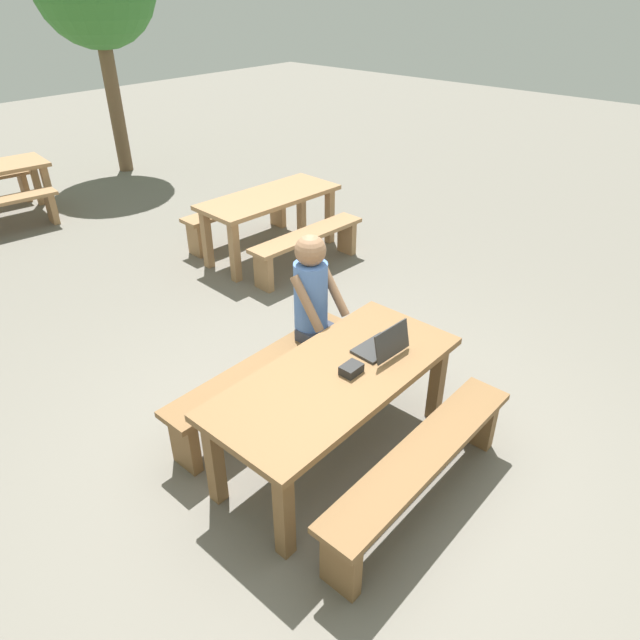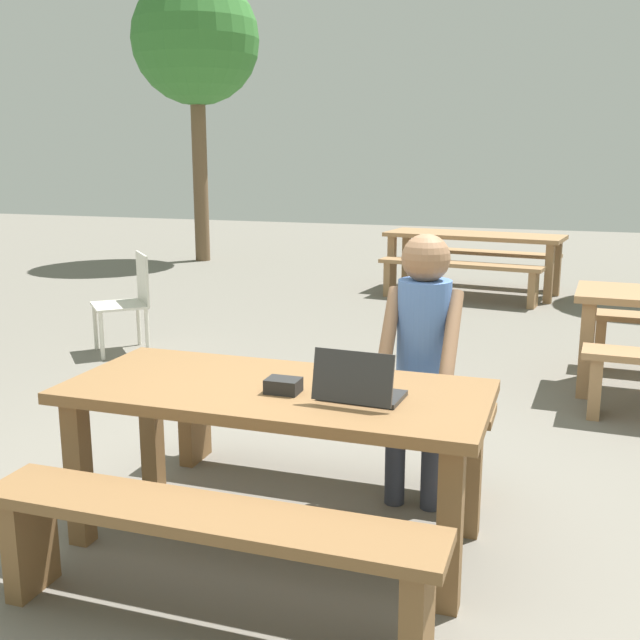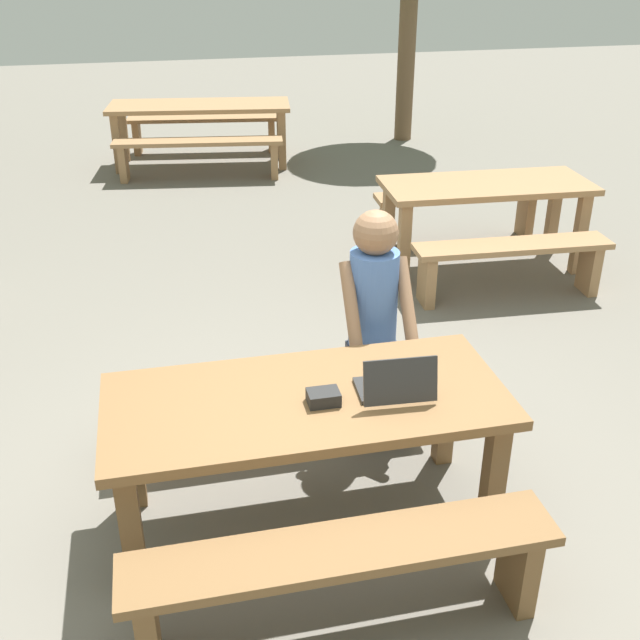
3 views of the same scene
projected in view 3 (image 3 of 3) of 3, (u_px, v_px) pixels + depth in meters
ground_plane at (308, 518)px, 3.81m from camera, size 30.00×30.00×0.00m
picnic_table_front at (307, 416)px, 3.53m from camera, size 1.83×0.82×0.72m
bench_near at (342, 568)px, 3.05m from camera, size 1.75×0.30×0.47m
bench_far at (282, 386)px, 4.26m from camera, size 1.75×0.30×0.47m
laptop at (396, 385)px, 3.46m from camera, size 0.35×0.28×0.23m
small_pouch at (324, 397)px, 3.42m from camera, size 0.14×0.11×0.06m
person_seated at (375, 310)px, 4.12m from camera, size 0.37×0.39×1.33m
picnic_table_mid at (486, 197)px, 6.36m from camera, size 1.74×0.80×0.75m
bench_mid_south at (511, 258)px, 5.93m from camera, size 1.55×0.38×0.46m
bench_mid_north at (458, 206)px, 7.04m from camera, size 1.55×0.38×0.46m
picnic_table_rear at (200, 113)px, 9.17m from camera, size 2.22×1.02×0.74m
bench_rear_south at (199, 149)px, 8.77m from camera, size 1.94×0.56×0.46m
bench_rear_north at (204, 125)px, 9.84m from camera, size 1.94×0.56×0.46m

